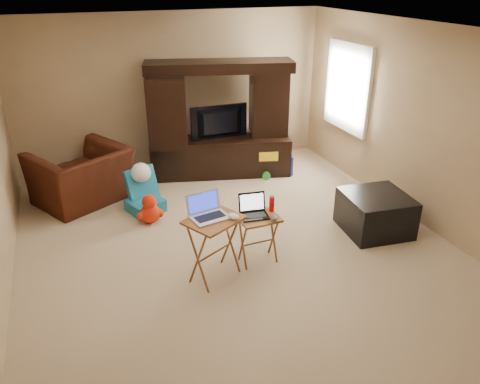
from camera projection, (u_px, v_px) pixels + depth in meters
name	position (u px, v px, depth m)	size (l,w,h in m)	color
floor	(234.00, 244.00, 5.72)	(5.50, 5.50, 0.00)	#CDB58E
ceiling	(233.00, 30.00, 4.65)	(5.50, 5.50, 0.00)	silver
wall_back	(174.00, 93.00, 7.50)	(5.00, 5.00, 0.00)	tan
wall_front	(389.00, 292.00, 2.87)	(5.00, 5.00, 0.00)	tan
wall_right	(416.00, 124.00, 6.00)	(5.50, 5.50, 0.00)	tan
window_pane	(349.00, 87.00, 7.23)	(1.20, 1.20, 0.00)	white
window_frame	(348.00, 87.00, 7.23)	(0.06, 1.14, 1.34)	white
entertainment_center	(220.00, 120.00, 7.33)	(2.22, 0.56, 1.82)	black
television	(221.00, 123.00, 7.31)	(0.92, 0.12, 0.53)	black
recliner	(82.00, 177.00, 6.63)	(1.20, 1.05, 0.78)	#42170E
child_rocker	(144.00, 192.00, 6.40)	(0.44, 0.51, 0.59)	#176683
plush_toy	(150.00, 209.00, 6.14)	(0.36, 0.30, 0.40)	red
push_toy	(273.00, 161.00, 7.61)	(0.61, 0.44, 0.46)	#172CB8
ottoman	(375.00, 213.00, 5.93)	(0.77, 0.77, 0.50)	black
tray_table_left	(215.00, 249.00, 4.96)	(0.55, 0.44, 0.72)	#9E5D26
tray_table_right	(258.00, 239.00, 5.28)	(0.44, 0.35, 0.57)	#9A6025
laptop_left	(210.00, 208.00, 4.77)	(0.38, 0.31, 0.24)	silver
laptop_right	(255.00, 207.00, 5.10)	(0.30, 0.25, 0.24)	black
mouse_left	(233.00, 216.00, 4.80)	(0.09, 0.15, 0.06)	silver
mouse_right	(274.00, 218.00, 5.08)	(0.07, 0.12, 0.05)	#38393D
water_bottle	(272.00, 204.00, 5.24)	(0.06, 0.06, 0.18)	red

